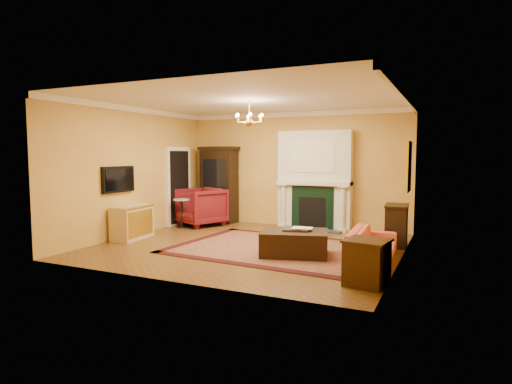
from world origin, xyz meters
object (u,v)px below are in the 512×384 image
Objects in this scene: leather_ottoman at (294,243)px; wingback_armchair at (201,205)px; commode at (132,222)px; coral_sofa at (372,240)px; pedestal_table at (182,211)px; end_table at (367,264)px; china_cabinet at (219,186)px; console_table at (396,226)px.

wingback_armchair is at bearing 132.34° from leather_ottoman.
commode is 5.27m from coral_sofa.
pedestal_table reaches higher than end_table.
china_cabinet reaches higher than coral_sofa.
china_cabinet is at bearing 122.99° from leather_ottoman.
wingback_armchair is 5.09m from console_table.
coral_sofa is 1.41m from leather_ottoman.
coral_sofa is at bearing -5.52° from leather_ottoman.
end_table is (0.19, -1.52, -0.05)m from coral_sofa.
commode is 0.83× the size of leather_ottoman.
wingback_armchair is 4.06m from leather_ottoman.
leather_ottoman is at bearing -24.55° from pedestal_table.
end_table is 2.03m from leather_ottoman.
pedestal_table is at bearing 70.97° from coral_sofa.
china_cabinet reaches higher than console_table.
pedestal_table reaches higher than coral_sofa.
commode is at bearing -95.70° from china_cabinet.
console_table is (5.51, 1.71, 0.04)m from commode.
console_table reaches higher than end_table.
china_cabinet reaches higher than commode.
commode is 1.21× the size of console_table.
coral_sofa is at bearing -2.16° from commode.
pedestal_table is 0.61× the size of leather_ottoman.
commode reaches higher than leather_ottoman.
wingback_armchair is at bearing 73.43° from commode.
wingback_armchair is at bearing 65.24° from coral_sofa.
commode reaches higher than coral_sofa.
console_table is at bearing -8.31° from china_cabinet.
commode is at bearing 164.70° from leather_ottoman.
end_table is at bearing -176.05° from coral_sofa.
commode is 5.77m from console_table.
commode reaches higher than end_table.
china_cabinet is 5.42m from coral_sofa.
wingback_armchair reaches higher than pedestal_table.
coral_sofa is (4.68, -2.67, -0.64)m from china_cabinet.
coral_sofa is at bearing -24.15° from china_cabinet.
coral_sofa is at bearing 97.07° from end_table.
pedestal_table is 1.16× the size of end_table.
coral_sofa reaches higher than end_table.
end_table is 0.52× the size of leather_ottoman.
wingback_armchair is (-0.14, -0.76, -0.46)m from china_cabinet.
end_table is (5.00, -3.43, -0.23)m from wingback_armchair.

